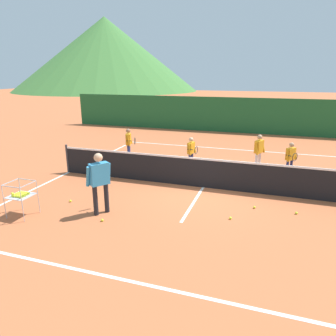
{
  "coord_description": "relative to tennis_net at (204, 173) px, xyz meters",
  "views": [
    {
      "loc": [
        1.86,
        -9.25,
        3.52
      ],
      "look_at": [
        -0.89,
        -0.93,
        0.84
      ],
      "focal_mm": 33.01,
      "sensor_mm": 36.0,
      "label": 1
    }
  ],
  "objects": [
    {
      "name": "line_sideline_west",
      "position": [
        -5.1,
        0.0,
        -0.5
      ],
      "size": [
        0.08,
        10.68,
        0.01
      ],
      "primitive_type": "cube",
      "color": "white",
      "rests_on": "ground"
    },
    {
      "name": "ground_plane",
      "position": [
        0.0,
        0.0,
        -0.5
      ],
      "size": [
        120.0,
        120.0,
        0.0
      ],
      "primitive_type": "plane",
      "color": "#BC6038"
    },
    {
      "name": "hill_0",
      "position": [
        -32.73,
        53.09,
        6.96
      ],
      "size": [
        39.02,
        39.02,
        14.91
      ],
      "primitive_type": "cone",
      "color": "#427A38",
      "rests_on": "ground"
    },
    {
      "name": "tennis_net",
      "position": [
        0.0,
        0.0,
        0.0
      ],
      "size": [
        10.3,
        0.08,
        1.05
      ],
      "color": "#333338",
      "rests_on": "ground"
    },
    {
      "name": "line_service_center",
      "position": [
        0.0,
        0.0,
        -0.5
      ],
      "size": [
        0.08,
        5.22,
        0.01
      ],
      "primitive_type": "cube",
      "color": "white",
      "rests_on": "ground"
    },
    {
      "name": "tennis_ball_3",
      "position": [
        -1.88,
        -3.16,
        -0.47
      ],
      "size": [
        0.07,
        0.07,
        0.07
      ],
      "primitive_type": "sphere",
      "color": "yellow",
      "rests_on": "ground"
    },
    {
      "name": "ball_cart",
      "position": [
        -3.99,
        -3.5,
        0.08
      ],
      "size": [
        0.58,
        0.58,
        0.9
      ],
      "color": "#B7B7BC",
      "rests_on": "ground"
    },
    {
      "name": "tennis_ball_1",
      "position": [
        1.67,
        -1.17,
        -0.47
      ],
      "size": [
        0.07,
        0.07,
        0.07
      ],
      "primitive_type": "sphere",
      "color": "yellow",
      "rests_on": "ground"
    },
    {
      "name": "windscreen_fence",
      "position": [
        0.0,
        10.23,
        0.58
      ],
      "size": [
        22.42,
        0.08,
        2.15
      ],
      "primitive_type": "cube",
      "color": "#1E5B2D",
      "rests_on": "ground"
    },
    {
      "name": "student_0",
      "position": [
        -3.73,
        2.37,
        0.3
      ],
      "size": [
        0.55,
        0.56,
        1.33
      ],
      "color": "navy",
      "rests_on": "ground"
    },
    {
      "name": "line_baseline_near",
      "position": [
        0.0,
        -5.06,
        -0.5
      ],
      "size": [
        10.19,
        0.08,
        0.01
      ],
      "primitive_type": "cube",
      "color": "white",
      "rests_on": "ground"
    },
    {
      "name": "student_1",
      "position": [
        -0.89,
        1.9,
        0.24
      ],
      "size": [
        0.41,
        0.64,
        1.22
      ],
      "color": "navy",
      "rests_on": "ground"
    },
    {
      "name": "tennis_ball_0",
      "position": [
        1.14,
        -2.04,
        -0.47
      ],
      "size": [
        0.07,
        0.07,
        0.07
      ],
      "primitive_type": "sphere",
      "color": "yellow",
      "rests_on": "ground"
    },
    {
      "name": "instructor",
      "position": [
        -2.13,
        -2.74,
        0.48
      ],
      "size": [
        0.56,
        0.81,
        1.63
      ],
      "color": "black",
      "rests_on": "ground"
    },
    {
      "name": "line_baseline_far",
      "position": [
        0.0,
        5.62,
        -0.5
      ],
      "size": [
        10.19,
        0.08,
        0.01
      ],
      "primitive_type": "cube",
      "color": "white",
      "rests_on": "ground"
    },
    {
      "name": "student_2",
      "position": [
        1.56,
        2.51,
        0.32
      ],
      "size": [
        0.41,
        0.55,
        1.37
      ],
      "color": "silver",
      "rests_on": "ground"
    },
    {
      "name": "tennis_ball_4",
      "position": [
        2.74,
        -1.2,
        -0.47
      ],
      "size": [
        0.07,
        0.07,
        0.07
      ],
      "primitive_type": "sphere",
      "color": "yellow",
      "rests_on": "ground"
    },
    {
      "name": "student_3",
      "position": [
        2.66,
        2.06,
        0.24
      ],
      "size": [
        0.43,
        0.68,
        1.23
      ],
      "color": "navy",
      "rests_on": "ground"
    },
    {
      "name": "tennis_ball_6",
      "position": [
        -3.36,
        -2.37,
        -0.47
      ],
      "size": [
        0.07,
        0.07,
        0.07
      ],
      "primitive_type": "sphere",
      "color": "yellow",
      "rests_on": "ground"
    }
  ]
}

